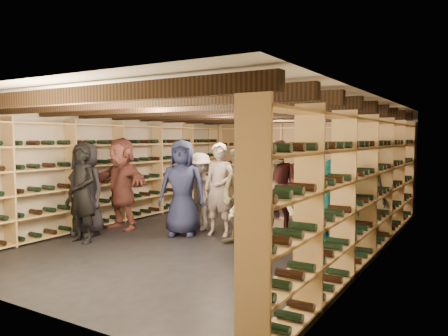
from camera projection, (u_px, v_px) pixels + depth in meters
ground at (222, 236)px, 8.03m from camera, size 8.00×8.00×0.00m
walls at (222, 171)px, 7.95m from camera, size 5.52×8.02×2.40m
ceiling at (222, 104)px, 7.86m from camera, size 5.50×8.00×0.01m
ceiling_joists at (222, 112)px, 7.87m from camera, size 5.40×7.12×0.18m
wine_rack_left at (119, 172)px, 9.28m from camera, size 0.32×7.50×2.15m
wine_rack_right at (366, 186)px, 6.63m from camera, size 0.32×7.50×2.15m
wine_rack_back at (300, 166)px, 11.22m from camera, size 4.70×0.30×2.15m
crate_stack_left at (261, 208)px, 9.55m from camera, size 0.53×0.37×0.51m
crate_stack_right at (306, 221)px, 8.54m from camera, size 0.56×0.44×0.34m
crate_loose at (275, 222)px, 8.89m from camera, size 0.50×0.33×0.17m
person_0 at (86, 189)px, 8.03m from camera, size 0.85×0.57×1.72m
person_1 at (82, 194)px, 7.49m from camera, size 0.63×0.43×1.68m
person_2 at (242, 197)px, 7.16m from camera, size 0.86×0.71×1.65m
person_3 at (263, 202)px, 6.69m from camera, size 1.21×0.96×1.65m
person_4 at (330, 210)px, 6.39m from camera, size 0.91×0.47×1.49m
person_5 at (121, 183)px, 8.58m from camera, size 1.73×0.74×1.80m
person_6 at (182, 188)px, 8.01m from camera, size 1.02×0.87×1.76m
person_7 at (219, 189)px, 7.99m from camera, size 0.67×0.48×1.71m
person_8 at (279, 186)px, 8.37m from camera, size 0.92×0.75×1.76m
person_9 at (199, 192)px, 8.49m from camera, size 1.08×0.78×1.51m
person_10 at (246, 182)px, 9.19m from camera, size 1.07×0.54×1.75m
person_11 at (270, 189)px, 8.91m from camera, size 1.43×0.52×1.52m
person_12 at (360, 186)px, 7.86m from camera, size 1.01×0.76×1.86m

